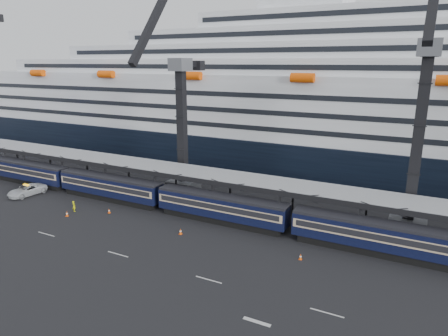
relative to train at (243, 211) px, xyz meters
The scene contains 13 objects.
ground 11.25m from the train, 65.06° to the right, with size 260.00×260.00×0.00m, color black.
lane_markings 20.02m from the train, 49.95° to the right, with size 111.00×4.27×0.02m.
train is the anchor object (origin of this frame).
canopy 6.85m from the train, 40.71° to the left, with size 130.00×6.25×5.53m.
cruise_ship 37.56m from the train, 84.34° to the left, with size 214.09×28.84×34.00m.
crane_dark_near 20.10m from the train, 150.76° to the left, with size 4.50×17.75×35.08m.
crane_dark_mid 23.83m from the train, 21.11° to the left, with size 4.50×18.24×39.64m.
pickup_truck 37.55m from the train, behind, with size 2.86×6.21×1.73m, color silver.
worker 25.34m from the train, 165.00° to the right, with size 0.60×0.39×1.64m, color #DADE0B.
traffic_cone_b 25.38m from the train, 160.61° to the right, with size 0.39×0.39×0.78m.
traffic_cone_c 20.07m from the train, 166.56° to the right, with size 0.36×0.36×0.72m.
traffic_cone_d 8.72m from the train, 135.16° to the right, with size 0.38×0.38×0.77m.
traffic_cone_e 11.25m from the train, 29.76° to the right, with size 0.35×0.35×0.70m.
Camera 1 is at (16.11, -35.38, 21.40)m, focal length 32.00 mm.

